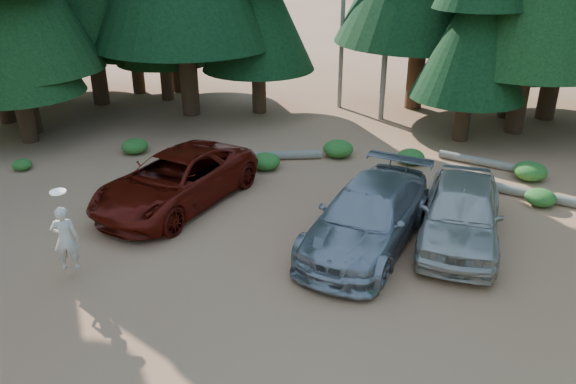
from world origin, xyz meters
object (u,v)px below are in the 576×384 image
(log_left, at_px, (260,156))
(red_pickup, at_px, (176,180))
(log_right, at_px, (529,194))
(log_mid, at_px, (487,163))
(frisbee_player, at_px, (65,238))
(silver_minivan_center, at_px, (368,216))
(silver_minivan_right, at_px, (461,212))

(log_left, bearing_deg, red_pickup, -127.33)
(log_left, height_order, log_right, log_left)
(log_mid, height_order, log_right, log_right)
(frisbee_player, bearing_deg, red_pickup, -124.09)
(log_left, bearing_deg, silver_minivan_center, -67.46)
(log_right, bearing_deg, red_pickup, -147.65)
(silver_minivan_center, bearing_deg, red_pickup, -176.90)
(silver_minivan_right, bearing_deg, log_left, 151.98)
(log_right, bearing_deg, silver_minivan_center, -122.23)
(red_pickup, height_order, log_right, red_pickup)
(red_pickup, height_order, silver_minivan_center, silver_minivan_center)
(frisbee_player, distance_m, log_left, 8.80)
(log_left, height_order, log_mid, log_left)
(red_pickup, relative_size, frisbee_player, 2.83)
(silver_minivan_right, distance_m, log_right, 3.99)
(frisbee_player, xyz_separation_m, log_left, (2.66, 8.33, -0.94))
(red_pickup, relative_size, log_left, 1.27)
(red_pickup, relative_size, log_right, 1.16)
(frisbee_player, xyz_separation_m, log_right, (11.64, 6.70, -0.94))
(log_right, bearing_deg, log_mid, 130.23)
(red_pickup, height_order, log_left, red_pickup)
(silver_minivan_center, distance_m, frisbee_player, 7.43)
(red_pickup, bearing_deg, frisbee_player, -84.65)
(frisbee_player, bearing_deg, log_mid, -160.19)
(red_pickup, bearing_deg, silver_minivan_right, 13.58)
(silver_minivan_center, relative_size, log_left, 1.26)
(log_mid, bearing_deg, log_left, -152.05)
(log_right, bearing_deg, silver_minivan_right, -108.18)
(silver_minivan_right, relative_size, log_mid, 1.45)
(log_right, bearing_deg, log_left, -170.56)
(log_left, bearing_deg, log_mid, -9.07)
(log_left, distance_m, log_mid, 8.09)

